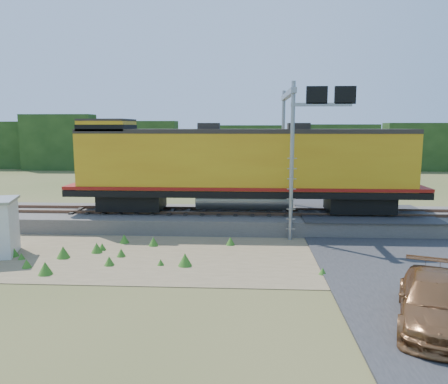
{
  "coord_description": "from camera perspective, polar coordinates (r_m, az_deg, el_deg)",
  "views": [
    {
      "loc": [
        0.67,
        -17.87,
        5.55
      ],
      "look_at": [
        -0.5,
        3.0,
        2.4
      ],
      "focal_mm": 35.0,
      "sensor_mm": 36.0,
      "label": 1
    }
  ],
  "objects": [
    {
      "name": "ground",
      "position": [
        18.72,
        1.02,
        -8.67
      ],
      "size": [
        140.0,
        140.0,
        0.0
      ],
      "primitive_type": "plane",
      "color": "#475123",
      "rests_on": "ground"
    },
    {
      "name": "ballast",
      "position": [
        24.43,
        1.56,
        -3.6
      ],
      "size": [
        70.0,
        5.0,
        0.8
      ],
      "primitive_type": "cube",
      "color": "slate",
      "rests_on": "ground"
    },
    {
      "name": "rails",
      "position": [
        24.33,
        1.57,
        -2.5
      ],
      "size": [
        70.0,
        1.54,
        0.16
      ],
      "color": "brown",
      "rests_on": "ballast"
    },
    {
      "name": "dirt_shoulder",
      "position": [
        19.37,
        -4.9,
        -8.07
      ],
      "size": [
        26.0,
        8.0,
        0.03
      ],
      "primitive_type": "cube",
      "color": "#8C7754",
      "rests_on": "ground"
    },
    {
      "name": "road",
      "position": [
        20.4,
        21.34,
        -7.56
      ],
      "size": [
        7.0,
        66.0,
        0.86
      ],
      "color": "#38383A",
      "rests_on": "ground"
    },
    {
      "name": "tree_line_north",
      "position": [
        55.93,
        2.52,
        6.02
      ],
      "size": [
        130.0,
        3.0,
        6.5
      ],
      "color": "#1B3613",
      "rests_on": "ground"
    },
    {
      "name": "weed_clumps",
      "position": [
        19.26,
        -9.54,
        -8.3
      ],
      "size": [
        15.0,
        6.2,
        0.56
      ],
      "primitive_type": null,
      "color": "#397722",
      "rests_on": "ground"
    },
    {
      "name": "locomotive",
      "position": [
        23.97,
        1.99,
        3.47
      ],
      "size": [
        19.35,
        2.95,
        4.99
      ],
      "color": "black",
      "rests_on": "rails"
    },
    {
      "name": "signal_gantry",
      "position": [
        23.32,
        9.44,
        8.83
      ],
      "size": [
        3.03,
        6.2,
        7.66
      ],
      "color": "gray",
      "rests_on": "ground"
    },
    {
      "name": "car",
      "position": [
        13.91,
        25.88,
        -12.78
      ],
      "size": [
        3.41,
        5.12,
        1.38
      ],
      "primitive_type": "imported",
      "rotation": [
        0.0,
        0.0,
        -0.34
      ],
      "color": "brown",
      "rests_on": "ground"
    }
  ]
}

